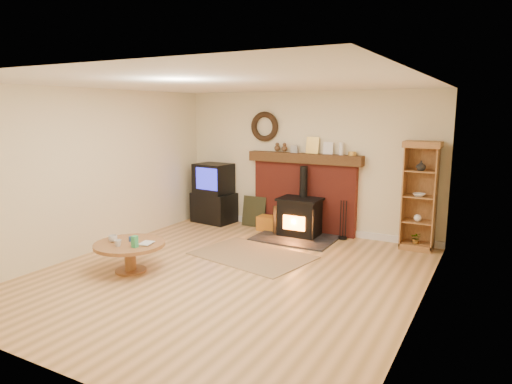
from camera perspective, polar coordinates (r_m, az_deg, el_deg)
The scene contains 11 objects.
ground at distance 6.46m, azimuth -3.47°, elevation -10.32°, with size 5.50×5.50×0.00m, color #A87C46.
room_shell at distance 6.16m, azimuth -3.31°, elevation 5.10°, with size 5.02×5.52×2.61m.
chimney_breast at distance 8.55m, azimuth 6.03°, elevation 0.32°, with size 2.20×0.22×1.78m.
wood_stove at distance 8.25m, azimuth 5.40°, elevation -3.29°, with size 1.40×1.00×1.27m.
area_rug at distance 7.25m, azimuth -0.46°, elevation -7.92°, with size 1.77×1.22×0.01m, color brown.
tv_unit at distance 9.31m, azimuth -5.30°, elevation -0.28°, with size 0.88×0.66×1.20m.
curio_cabinet at distance 7.87m, azimuth 19.79°, elevation -0.44°, with size 0.57×0.41×1.77m.
firelog_box at distance 8.69m, azimuth 1.71°, elevation -3.95°, with size 0.44×0.27×0.27m, color #C48B0D.
leaning_painting at distance 8.97m, azimuth -0.25°, elevation -2.45°, with size 0.49×0.03×0.59m, color black.
fire_tools at distance 8.26m, azimuth 10.79°, elevation -4.91°, with size 0.16×0.16×0.70m.
coffee_table at distance 6.72m, azimuth -15.54°, elevation -6.78°, with size 0.99×0.99×0.58m.
Camera 1 is at (3.24, -5.11, 2.26)m, focal length 32.00 mm.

